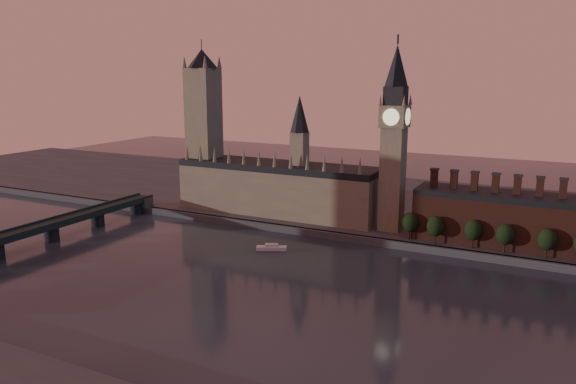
{
  "coord_description": "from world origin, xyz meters",
  "views": [
    {
      "loc": [
        97.04,
        -189.95,
        91.6
      ],
      "look_at": [
        -27.35,
        55.0,
        32.67
      ],
      "focal_mm": 35.0,
      "sensor_mm": 36.0,
      "label": 1
    }
  ],
  "objects_px": {
    "victoria_tower": "(204,122)",
    "big_ben": "(394,137)",
    "river_boat": "(271,248)",
    "westminster_bridge": "(20,237)"
  },
  "relations": [
    {
      "from": "victoria_tower",
      "to": "river_boat",
      "type": "relative_size",
      "value": 6.64
    },
    {
      "from": "victoria_tower",
      "to": "westminster_bridge",
      "type": "relative_size",
      "value": 0.54
    },
    {
      "from": "victoria_tower",
      "to": "big_ben",
      "type": "relative_size",
      "value": 1.01
    },
    {
      "from": "big_ben",
      "to": "river_boat",
      "type": "distance_m",
      "value": 90.45
    },
    {
      "from": "river_boat",
      "to": "westminster_bridge",
      "type": "bearing_deg",
      "value": -177.45
    },
    {
      "from": "victoria_tower",
      "to": "river_boat",
      "type": "height_order",
      "value": "victoria_tower"
    },
    {
      "from": "victoria_tower",
      "to": "river_boat",
      "type": "distance_m",
      "value": 115.3
    },
    {
      "from": "victoria_tower",
      "to": "big_ben",
      "type": "distance_m",
      "value": 130.12
    },
    {
      "from": "victoria_tower",
      "to": "westminster_bridge",
      "type": "height_order",
      "value": "victoria_tower"
    },
    {
      "from": "big_ben",
      "to": "westminster_bridge",
      "type": "bearing_deg",
      "value": -145.67
    }
  ]
}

